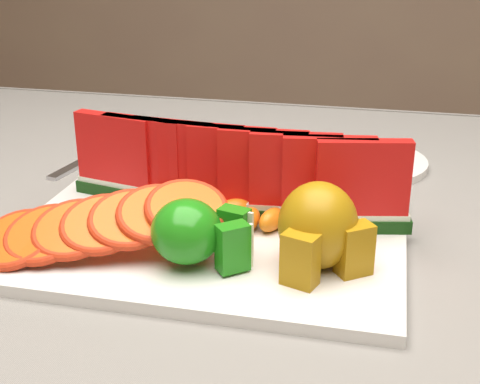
{
  "coord_description": "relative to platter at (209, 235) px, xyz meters",
  "views": [
    {
      "loc": [
        0.19,
        -0.65,
        1.07
      ],
      "look_at": [
        0.05,
        -0.03,
        0.81
      ],
      "focal_mm": 50.0,
      "sensor_mm": 36.0,
      "label": 1
    }
  ],
  "objects": [
    {
      "name": "fork",
      "position": [
        -0.23,
        0.21,
        -0.0
      ],
      "size": [
        0.04,
        0.2,
        0.0
      ],
      "color": "silver",
      "rests_on": "tablecloth"
    },
    {
      "name": "pear_cluster",
      "position": [
        0.12,
        -0.05,
        0.04
      ],
      "size": [
        0.09,
        0.09,
        0.08
      ],
      "color": "#9E840B",
      "rests_on": "platter"
    },
    {
      "name": "platter",
      "position": [
        0.0,
        0.0,
        0.0
      ],
      "size": [
        0.4,
        0.3,
        0.01
      ],
      "color": "silver",
      "rests_on": "tablecloth"
    },
    {
      "name": "orange_fan_back",
      "position": [
        0.01,
        0.13,
        0.03
      ],
      "size": [
        0.33,
        0.1,
        0.04
      ],
      "color": "red",
      "rests_on": "platter"
    },
    {
      "name": "watermelon_row",
      "position": [
        0.01,
        0.05,
        0.05
      ],
      "size": [
        0.39,
        0.07,
        0.1
      ],
      "color": "#0E3914",
      "rests_on": "platter"
    },
    {
      "name": "side_plate",
      "position": [
        0.14,
        0.27,
        -0.0
      ],
      "size": [
        0.2,
        0.2,
        0.01
      ],
      "color": "silver",
      "rests_on": "tablecloth"
    },
    {
      "name": "table",
      "position": [
        -0.02,
        0.05,
        -0.11
      ],
      "size": [
        1.4,
        0.9,
        0.75
      ],
      "color": "#522C1E",
      "rests_on": "ground"
    },
    {
      "name": "tablecloth",
      "position": [
        -0.02,
        0.05,
        -0.05
      ],
      "size": [
        1.53,
        1.03,
        0.2
      ],
      "color": "gray",
      "rests_on": "table"
    },
    {
      "name": "orange_fan_front",
      "position": [
        -0.09,
        -0.07,
        0.04
      ],
      "size": [
        0.26,
        0.15,
        0.06
      ],
      "color": "red",
      "rests_on": "platter"
    },
    {
      "name": "tangerine_segments",
      "position": [
        0.02,
        0.02,
        0.02
      ],
      "size": [
        0.23,
        0.07,
        0.02
      ],
      "color": "#E73102",
      "rests_on": "platter"
    },
    {
      "name": "apple_cluster",
      "position": [
        0.01,
        -0.07,
        0.04
      ],
      "size": [
        0.1,
        0.08,
        0.06
      ],
      "color": "#2E9511",
      "rests_on": "platter"
    }
  ]
}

